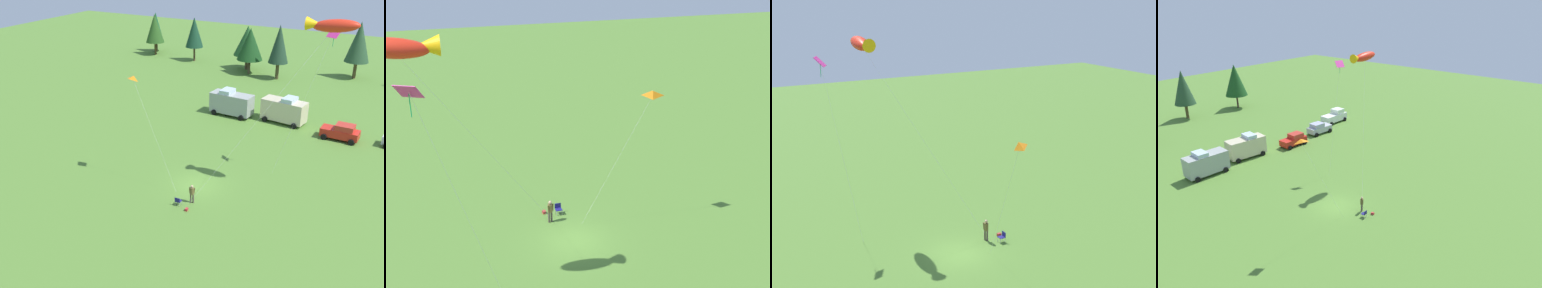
{
  "view_description": "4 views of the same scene",
  "coord_description": "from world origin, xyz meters",
  "views": [
    {
      "loc": [
        16.68,
        -32.17,
        21.05
      ],
      "look_at": [
        0.59,
        -2.06,
        5.22
      ],
      "focal_mm": 42.0,
      "sensor_mm": 36.0,
      "label": 1
    },
    {
      "loc": [
        8.29,
        30.1,
        20.57
      ],
      "look_at": [
        -0.43,
        -0.51,
        6.98
      ],
      "focal_mm": 50.0,
      "sensor_mm": 36.0,
      "label": 2
    },
    {
      "loc": [
        -31.75,
        16.91,
        18.96
      ],
      "look_at": [
        -0.31,
        -0.16,
        8.59
      ],
      "focal_mm": 50.0,
      "sensor_mm": 36.0,
      "label": 3
    },
    {
      "loc": [
        -27.07,
        -23.78,
        21.84
      ],
      "look_at": [
        0.77,
        -1.39,
        7.55
      ],
      "focal_mm": 35.0,
      "sensor_mm": 36.0,
      "label": 4
    }
  ],
  "objects": [
    {
      "name": "person_kite_flyer",
      "position": [
        1.0,
        -2.84,
        1.02
      ],
      "size": [
        0.53,
        0.44,
        1.74
      ],
      "rotation": [
        0.0,
        0.0,
        1.94
      ],
      "color": "#4D3E3A",
      "rests_on": "ground"
    },
    {
      "name": "kite_delta_orange",
      "position": [
        -5.72,
        -1.02,
        9.76
      ],
      "size": [
        5.28,
        1.47,
        10.09
      ],
      "color": "orange",
      "rests_on": "ground"
    },
    {
      "name": "kite_diamond_rainbow",
      "position": [
        9.17,
        7.08,
        13.27
      ],
      "size": [
        4.58,
        1.98,
        14.06
      ],
      "color": "#DE2E94",
      "rests_on": "ground"
    },
    {
      "name": "backpack_on_grass",
      "position": [
        1.18,
        -4.16,
        0.11
      ],
      "size": [
        0.25,
        0.34,
        0.22
      ],
      "primitive_type": "cube",
      "rotation": [
        0.0,
        0.0,
        4.82
      ],
      "color": "#AD2D2C",
      "rests_on": "ground"
    },
    {
      "name": "ground_plane",
      "position": [
        0.0,
        0.0,
        0.0
      ],
      "size": [
        160.0,
        160.0,
        0.0
      ],
      "primitive_type": "plane",
      "color": "#4F7A2E"
    },
    {
      "name": "folding_chair",
      "position": [
        0.16,
        -3.82,
        0.49
      ],
      "size": [
        0.49,
        0.49,
        0.82
      ],
      "rotation": [
        0.0,
        0.0,
        1.6
      ],
      "color": "navy",
      "rests_on": "ground"
    },
    {
      "name": "kite_large_fish",
      "position": [
        9.57,
        3.7,
        14.84
      ],
      "size": [
        11.07,
        7.43,
        15.52
      ],
      "color": "red",
      "rests_on": "ground"
    }
  ]
}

